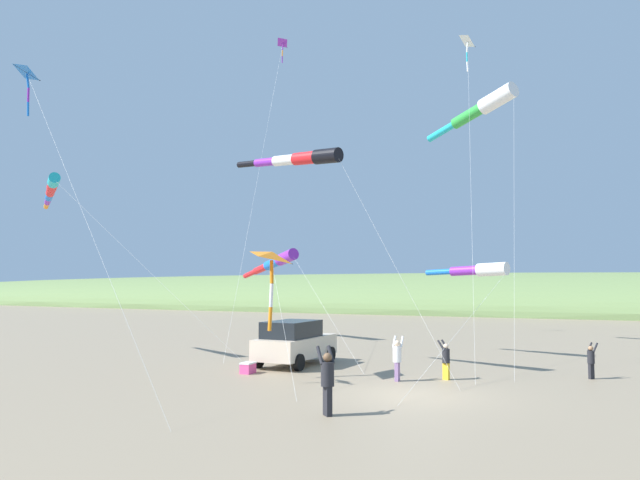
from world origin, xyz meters
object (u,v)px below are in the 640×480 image
at_px(cooler_box, 248,368).
at_px(person_bystander_far, 591,359).
at_px(person_adult_flyer, 327,378).
at_px(kite_windsock_blue_topmost, 275,263).
at_px(kite_delta_black_fish_shape, 272,258).
at_px(kite_windsock_long_streamer_right, 51,189).
at_px(kite_delta_teal_far_right, 468,43).
at_px(kite_windsock_red_high_left, 477,270).
at_px(kite_windsock_striped_overhead, 299,159).
at_px(person_child_green_jacket, 446,358).
at_px(person_child_grey_jacket, 397,357).
at_px(kite_windsock_magenta_far_left, 482,108).
at_px(parked_car, 294,342).
at_px(kite_delta_small_distant, 283,45).
at_px(kite_delta_yellow_midlevel, 28,74).

distance_m(cooler_box, person_bystander_far, 12.58).
height_order(person_adult_flyer, kite_windsock_blue_topmost, kite_windsock_blue_topmost).
distance_m(kite_delta_black_fish_shape, kite_windsock_long_streamer_right, 12.68).
bearing_deg(kite_windsock_blue_topmost, kite_windsock_long_streamer_right, -23.06).
height_order(kite_delta_teal_far_right, kite_windsock_red_high_left, kite_delta_teal_far_right).
xyz_separation_m(kite_delta_teal_far_right, kite_windsock_striped_overhead, (10.46, -5.03, -7.71)).
height_order(person_child_green_jacket, person_bystander_far, person_child_green_jacket).
distance_m(person_child_grey_jacket, kite_delta_black_fish_shape, 5.71).
bearing_deg(kite_windsock_red_high_left, kite_windsock_magenta_far_left, -177.46).
bearing_deg(cooler_box, kite_delta_teal_far_right, 150.03).
distance_m(cooler_box, kite_windsock_red_high_left, 12.13).
height_order(parked_car, person_child_green_jacket, parked_car).
relative_size(kite_delta_teal_far_right, kite_windsock_magenta_far_left, 1.21).
bearing_deg(cooler_box, person_child_grey_jacket, 94.12).
distance_m(kite_delta_teal_far_right, kite_windsock_red_high_left, 12.35).
xyz_separation_m(person_adult_flyer, kite_delta_teal_far_right, (-17.24, 1.14, 15.06)).
height_order(cooler_box, kite_delta_small_distant, kite_delta_small_distant).
relative_size(kite_windsock_blue_topmost, kite_delta_yellow_midlevel, 1.39).
height_order(cooler_box, kite_windsock_magenta_far_left, kite_windsock_magenta_far_left).
bearing_deg(person_child_green_jacket, person_adult_flyer, -13.85).
bearing_deg(kite_delta_teal_far_right, kite_windsock_red_high_left, 13.99).
relative_size(kite_delta_teal_far_right, kite_delta_small_distant, 0.86).
bearing_deg(kite_windsock_blue_topmost, kite_delta_yellow_midlevel, 2.59).
distance_m(person_adult_flyer, kite_windsock_striped_overhead, 10.73).
relative_size(kite_windsock_red_high_left, kite_delta_small_distant, 0.72).
distance_m(person_bystander_far, kite_delta_small_distant, 27.64).
bearing_deg(person_adult_flyer, person_child_green_jacket, 166.15).
bearing_deg(kite_windsock_long_streamer_right, kite_delta_yellow_midlevel, 41.22).
height_order(cooler_box, person_bystander_far, person_bystander_far).
bearing_deg(cooler_box, kite_windsock_long_streamer_right, -93.37).
xyz_separation_m(kite_delta_teal_far_right, kite_windsock_red_high_left, (2.67, 0.66, -12.04)).
bearing_deg(kite_delta_small_distant, person_child_grey_jacket, 38.82).
xyz_separation_m(person_child_grey_jacket, kite_delta_teal_far_right, (-11.14, 0.92, 15.19)).
bearing_deg(cooler_box, person_child_green_jacket, 100.70).
relative_size(cooler_box, kite_windsock_striped_overhead, 0.06).
distance_m(person_child_green_jacket, kite_windsock_magenta_far_left, 16.40).
xyz_separation_m(person_child_grey_jacket, kite_windsock_red_high_left, (-8.48, 1.59, 3.15)).
bearing_deg(kite_windsock_striped_overhead, kite_windsock_red_high_left, 143.81).
height_order(cooler_box, kite_windsock_striped_overhead, kite_windsock_striped_overhead).
bearing_deg(person_bystander_far, person_child_grey_jacket, -63.72).
height_order(kite_delta_black_fish_shape, kite_windsock_long_streamer_right, kite_windsock_long_streamer_right).
bearing_deg(person_child_grey_jacket, parked_car, -114.64).
distance_m(person_bystander_far, kite_windsock_magenta_far_left, 15.83).
bearing_deg(kite_windsock_long_streamer_right, person_adult_flyer, 68.81).
xyz_separation_m(kite_windsock_striped_overhead, kite_delta_small_distant, (-13.51, -7.31, 10.44)).
relative_size(person_child_green_jacket, kite_windsock_magenta_far_left, 0.10).
bearing_deg(person_bystander_far, kite_windsock_red_high_left, -138.51).
bearing_deg(person_child_grey_jacket, kite_delta_small_distant, -141.18).
bearing_deg(person_bystander_far, kite_windsock_long_streamer_right, -82.76).
relative_size(parked_car, kite_delta_small_distant, 0.23).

